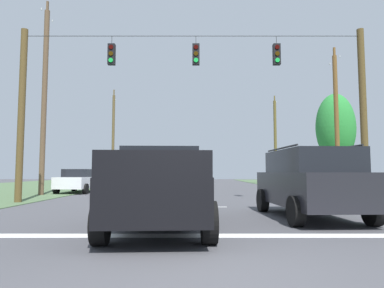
% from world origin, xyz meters
% --- Properties ---
extents(ground_plane, '(120.00, 120.00, 0.00)m').
position_xyz_m(ground_plane, '(0.00, 0.00, 0.00)').
color(ground_plane, '#47474C').
extents(stop_bar_stripe, '(13.29, 0.45, 0.01)m').
position_xyz_m(stop_bar_stripe, '(0.00, 2.34, 0.00)').
color(stop_bar_stripe, white).
rests_on(stop_bar_stripe, ground).
extents(lane_dash_0, '(2.50, 0.15, 0.01)m').
position_xyz_m(lane_dash_0, '(0.00, 8.34, 0.00)').
color(lane_dash_0, white).
rests_on(lane_dash_0, ground).
extents(lane_dash_1, '(2.50, 0.15, 0.01)m').
position_xyz_m(lane_dash_1, '(0.00, 16.26, 0.00)').
color(lane_dash_1, white).
rests_on(lane_dash_1, ground).
extents(lane_dash_2, '(2.50, 0.15, 0.01)m').
position_xyz_m(lane_dash_2, '(0.00, 22.94, 0.00)').
color(lane_dash_2, white).
rests_on(lane_dash_2, ground).
extents(lane_dash_3, '(2.50, 0.15, 0.01)m').
position_xyz_m(lane_dash_3, '(0.00, 26.80, 0.00)').
color(lane_dash_3, white).
rests_on(lane_dash_3, ground).
extents(lane_dash_4, '(2.50, 0.15, 0.01)m').
position_xyz_m(lane_dash_4, '(0.00, 32.68, 0.00)').
color(lane_dash_4, white).
rests_on(lane_dash_4, ground).
extents(overhead_signal_span, '(15.52, 0.31, 7.80)m').
position_xyz_m(overhead_signal_span, '(-0.06, 10.13, 4.31)').
color(overhead_signal_span, brown).
rests_on(overhead_signal_span, ground).
extents(pickup_truck, '(2.50, 5.49, 1.95)m').
position_xyz_m(pickup_truck, '(-0.87, 3.34, 0.97)').
color(pickup_truck, black).
rests_on(pickup_truck, ground).
extents(suv_black, '(2.39, 4.88, 2.05)m').
position_xyz_m(suv_black, '(3.36, 5.15, 1.06)').
color(suv_black, black).
rests_on(suv_black, ground).
extents(distant_car_crossing_white, '(2.17, 4.37, 1.52)m').
position_xyz_m(distant_car_crossing_white, '(-7.38, 17.46, 0.79)').
color(distant_car_crossing_white, silver).
rests_on(distant_car_crossing_white, ground).
extents(utility_pole_mid_right, '(0.27, 1.58, 9.19)m').
position_xyz_m(utility_pole_mid_right, '(8.90, 16.21, 4.49)').
color(utility_pole_mid_right, brown).
rests_on(utility_pole_mid_right, ground).
extents(utility_pole_far_right, '(0.31, 1.62, 9.71)m').
position_xyz_m(utility_pole_far_right, '(9.01, 32.47, 4.71)').
color(utility_pole_far_right, brown).
rests_on(utility_pole_far_right, ground).
extents(utility_pole_mid_left, '(0.30, 1.65, 11.57)m').
position_xyz_m(utility_pole_mid_left, '(-8.77, 14.94, 5.64)').
color(utility_pole_mid_left, brown).
rests_on(utility_pole_mid_left, ground).
extents(utility_pole_far_left, '(0.29, 1.76, 10.37)m').
position_xyz_m(utility_pole_far_left, '(-8.68, 32.35, 5.03)').
color(utility_pole_far_left, brown).
rests_on(utility_pole_far_left, ground).
extents(tree_roadside_right, '(2.75, 2.75, 7.02)m').
position_xyz_m(tree_roadside_right, '(10.31, 19.76, 4.50)').
color(tree_roadside_right, brown).
rests_on(tree_roadside_right, ground).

